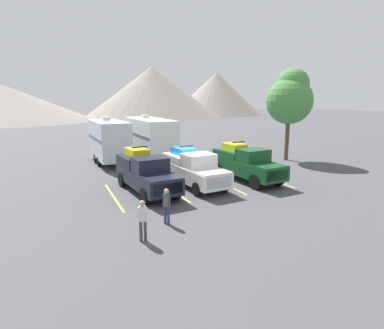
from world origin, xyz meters
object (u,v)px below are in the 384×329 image
Objects in this scene: pickup_truck_a at (145,172)px; camper_trailer_b at (150,136)px; pickup_truck_b at (193,168)px; person_a at (167,204)px; camper_trailer_a at (109,140)px; person_b at (143,218)px; pickup_truck_c at (246,163)px.

camper_trailer_b is at bearing 71.92° from pickup_truck_a.
person_a is (-3.58, -5.24, -0.21)m from pickup_truck_b.
pickup_truck_a is 9.23m from camper_trailer_a.
person_b is (-5.28, -16.70, -1.10)m from camper_trailer_b.
camper_trailer_b is at bearing 15.60° from camper_trailer_a.
pickup_truck_b is at bearing -91.62° from camper_trailer_b.
person_b is (-1.94, -6.47, -0.24)m from pickup_truck_a.
person_b is (-1.48, -15.64, -1.08)m from camper_trailer_a.
camper_trailer_b is (3.34, 10.24, 0.85)m from pickup_truck_a.
camper_trailer_a is at bearing 110.99° from pickup_truck_b.
camper_trailer_a is (-7.27, 9.32, 0.84)m from pickup_truck_c.
pickup_truck_c is at bearing -2.73° from pickup_truck_b.
camper_trailer_a is at bearing 84.58° from person_b.
pickup_truck_c reaches higher than pickup_truck_b.
person_b is at bearing -144.13° from pickup_truck_c.
pickup_truck_a is at bearing -87.17° from camper_trailer_a.
pickup_truck_c is 0.77× the size of camper_trailer_a.
pickup_truck_b is 10.24m from camper_trailer_b.
pickup_truck_a is at bearing -179.24° from pickup_truck_b.
camper_trailer_a is at bearing 127.95° from pickup_truck_c.
person_b is at bearing -95.42° from camper_trailer_a.
person_b is at bearing -106.68° from pickup_truck_a.
pickup_truck_a is 5.23m from person_a.
pickup_truck_c is at bearing -1.17° from pickup_truck_a.
pickup_truck_c is 10.80m from person_b.
camper_trailer_a is at bearing 89.69° from person_a.
camper_trailer_b reaches higher than pickup_truck_a.
pickup_truck_a reaches higher than pickup_truck_c.
camper_trailer_a reaches higher than person_a.
person_b reaches higher than person_a.
person_b is at bearing -107.54° from camper_trailer_b.
pickup_truck_c is 8.92m from person_a.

